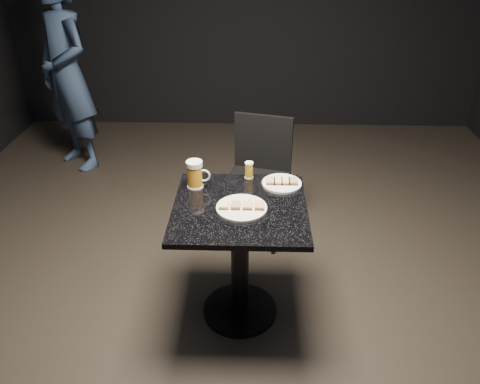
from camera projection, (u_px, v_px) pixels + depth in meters
The scene contains 10 objects.
floor at pixel (240, 311), 2.82m from camera, with size 6.00×6.00×0.00m, color black.
plate_large at pixel (242, 208), 2.41m from camera, with size 0.26×0.26×0.01m, color white.
plate_small at pixel (282, 184), 2.63m from camera, with size 0.22×0.22×0.01m, color white.
patron at pixel (67, 74), 4.10m from camera, with size 0.64×0.42×1.74m, color navy.
table at pixel (240, 243), 2.56m from camera, with size 0.70×0.70×0.75m.
beer_mug at pixel (195, 174), 2.57m from camera, with size 0.13×0.09×0.16m.
beer_tumbler at pixel (249, 170), 2.68m from camera, with size 0.05×0.05×0.10m.
chair at pixel (259, 171), 3.31m from camera, with size 0.51×0.51×0.88m.
canapes_on_plate_large at pixel (242, 205), 2.40m from camera, with size 0.23×0.07×0.02m.
canapes_on_plate_small at pixel (282, 181), 2.62m from camera, with size 0.17×0.07×0.02m.
Camera 1 is at (0.06, -2.07, 2.04)m, focal length 35.00 mm.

